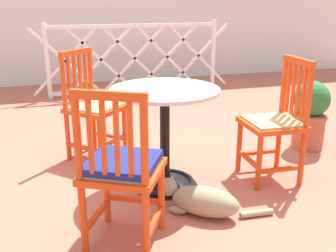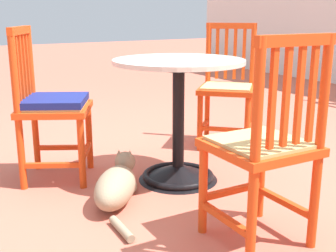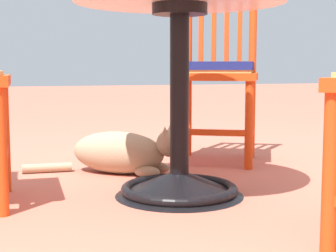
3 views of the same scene
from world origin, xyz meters
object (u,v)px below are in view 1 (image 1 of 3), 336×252
Objects in this scene: orange_chair_facing_out at (93,108)px; orange_chair_near_fence at (122,170)px; cafe_table at (165,149)px; terracotta_planter at (310,113)px; tabby_cat at (200,200)px; orange_chair_tucked_in at (275,123)px.

orange_chair_facing_out is 1.00× the size of orange_chair_near_fence.
cafe_table is 1.23× the size of terracotta_planter.
tabby_cat is 1.61m from terracotta_planter.
terracotta_planter is at bearing -9.78° from orange_chair_facing_out.
orange_chair_facing_out is at bearing 90.72° from orange_chair_near_fence.
orange_chair_facing_out is 1.47× the size of terracotta_planter.
tabby_cat is at bearing 19.21° from orange_chair_near_fence.
orange_chair_facing_out is at bearing 121.33° from cafe_table.
terracotta_planter reaches higher than tabby_cat.
orange_chair_tucked_in is 1.49m from orange_chair_facing_out.
cafe_table is at bearing -58.67° from orange_chair_facing_out.
orange_chair_facing_out reaches higher than tabby_cat.
orange_chair_tucked_in is at bearing -32.65° from orange_chair_facing_out.
orange_chair_facing_out is at bearing 170.22° from terracotta_planter.
cafe_table is at bearing 173.49° from orange_chair_tucked_in.
orange_chair_facing_out is at bearing 147.35° from orange_chair_tucked_in.
cafe_table is 0.77m from orange_chair_near_fence.
orange_chair_near_fence is (-0.41, -0.63, 0.16)m from cafe_table.
orange_chair_tucked_in is at bearing -6.51° from cafe_table.
orange_chair_facing_out is 1.34m from orange_chair_near_fence.
orange_chair_facing_out is (-1.25, 0.80, 0.00)m from orange_chair_tucked_in.
orange_chair_tucked_in is 1.00× the size of orange_chair_facing_out.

